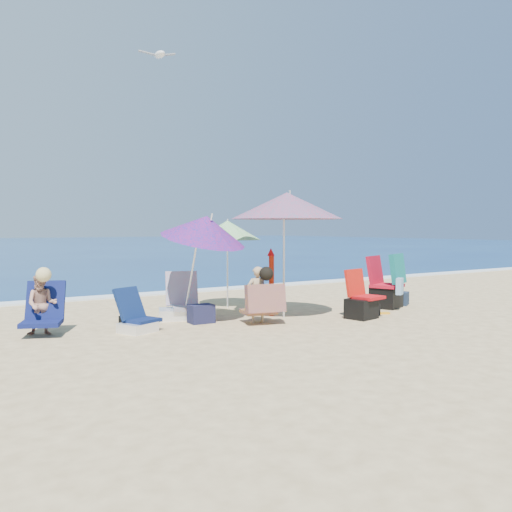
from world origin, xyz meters
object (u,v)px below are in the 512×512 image
chair_rainbow (180,306)px  camp_chair_right (387,288)px  umbrella_turquoise (287,206)px  chair_navy (137,320)px  camp_chair_left (361,304)px  person_center (261,296)px  umbrella_striped (227,230)px  person_left (42,304)px  furled_umbrella (271,279)px  umbrella_blue (205,228)px  seagull (159,55)px

chair_rainbow → camp_chair_right: camp_chair_right is taller
umbrella_turquoise → chair_navy: size_ratio=3.01×
camp_chair_left → person_center: (-1.80, 0.50, 0.21)m
umbrella_striped → camp_chair_right: bearing=-32.6°
camp_chair_left → person_left: bearing=163.5°
person_left → furled_umbrella: bearing=-6.6°
umbrella_blue → furled_umbrella: bearing=0.5°
umbrella_turquoise → chair_rainbow: umbrella_turquoise is taller
umbrella_turquoise → furled_umbrella: 1.35m
umbrella_turquoise → person_center: bearing=-161.8°
umbrella_turquoise → umbrella_striped: size_ratio=1.27×
chair_rainbow → camp_chair_right: bearing=-14.9°
umbrella_striped → chair_rainbow: bearing=-154.1°
umbrella_blue → chair_rainbow: size_ratio=2.08×
furled_umbrella → person_left: size_ratio=1.22×
camp_chair_right → seagull: size_ratio=1.60×
furled_umbrella → person_center: (-0.59, -0.55, -0.22)m
camp_chair_right → seagull: (-4.00, 1.98, 4.44)m
person_left → seagull: seagull is taller
camp_chair_left → person_left: 5.27m
camp_chair_left → person_left: (-5.05, 1.50, 0.20)m
chair_navy → person_left: (-1.27, 0.51, 0.29)m
seagull → umbrella_blue: bearing=-85.8°
camp_chair_left → camp_chair_right: (1.32, 0.64, 0.14)m
camp_chair_right → person_center: (-3.13, -0.13, 0.07)m
chair_navy → camp_chair_left: camp_chair_left is taller
furled_umbrella → person_left: (-3.84, 0.44, -0.22)m
umbrella_turquoise → person_center: umbrella_turquoise is taller
chair_navy → person_left: size_ratio=0.73×
umbrella_blue → furled_umbrella: size_ratio=1.56×
umbrella_striped → furled_umbrella: umbrella_striped is taller
camp_chair_left → seagull: bearing=135.6°
umbrella_blue → person_center: 1.46m
camp_chair_right → chair_rainbow: bearing=165.1°
seagull → umbrella_turquoise: bearing=-50.1°
umbrella_striped → umbrella_turquoise: bearing=-80.5°
chair_rainbow → furled_umbrella: bearing=-23.8°
chair_navy → person_center: person_center is taller
chair_rainbow → camp_chair_right: size_ratio=0.86×
chair_navy → chair_rainbow: (1.07, 0.73, 0.04)m
chair_rainbow → camp_chair_left: 3.21m
umbrella_blue → furled_umbrella: umbrella_blue is taller
umbrella_blue → chair_rainbow: 1.54m
chair_rainbow → person_center: 1.53m
person_center → person_left: size_ratio=0.94×
chair_rainbow → person_left: 2.36m
umbrella_striped → umbrella_blue: umbrella_blue is taller
camp_chair_left → seagull: size_ratio=1.27×
umbrella_striped → seagull: size_ratio=2.61×
furled_umbrella → camp_chair_left: furled_umbrella is taller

